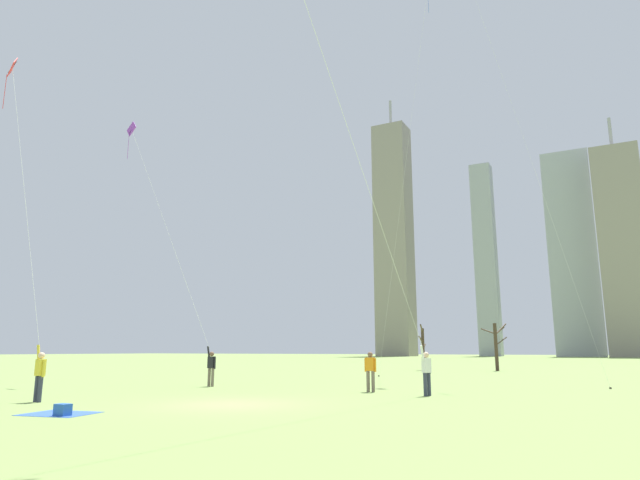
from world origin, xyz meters
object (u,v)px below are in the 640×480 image
object	(u,v)px
kite_flyer_midfield_right_red	(34,312)
bare_tree_center	(423,347)
distant_kite_drifting_right_blue	(420,49)
picnic_spot	(61,411)
bystander_far_off_by_trees	(370,369)
kite_flyer_far_back_orange	(408,316)
distant_kite_drifting_left_pink	(478,8)
bare_tree_leftmost	(496,344)
kite_flyer_midfield_left_purple	(197,325)

from	to	relation	value
kite_flyer_midfield_right_red	bare_tree_center	world-z (taller)	kite_flyer_midfield_right_red
distant_kite_drifting_right_blue	bare_tree_center	bearing A→B (deg)	109.43
picnic_spot	distant_kite_drifting_right_blue	bearing A→B (deg)	82.02
bare_tree_center	bystander_far_off_by_trees	bearing A→B (deg)	-77.80
kite_flyer_far_back_orange	kite_flyer_midfield_right_red	xyz separation A→B (m)	(-11.38, -6.76, 0.08)
picnic_spot	kite_flyer_midfield_right_red	bearing A→B (deg)	154.86
distant_kite_drifting_left_pink	bare_tree_center	xyz separation A→B (m)	(-9.06, 15.62, -20.31)
bare_tree_leftmost	bare_tree_center	bearing A→B (deg)	-168.50
kite_flyer_midfield_left_purple	picnic_spot	distance (m)	12.35
kite_flyer_midfield_left_purple	picnic_spot	bearing A→B (deg)	-66.41
kite_flyer_midfield_right_red	picnic_spot	distance (m)	5.94
bystander_far_off_by_trees	picnic_spot	size ratio (longest dim) A/B	0.79
kite_flyer_midfield_right_red	distant_kite_drifting_left_pink	world-z (taller)	distant_kite_drifting_left_pink
kite_flyer_midfield_left_purple	bare_tree_leftmost	size ratio (longest dim) A/B	3.77
bystander_far_off_by_trees	kite_flyer_midfield_left_purple	bearing A→B (deg)	-178.49
kite_flyer_far_back_orange	bare_tree_leftmost	distance (m)	28.74
distant_kite_drifting_right_blue	picnic_spot	world-z (taller)	distant_kite_drifting_right_blue
distant_kite_drifting_left_pink	kite_flyer_midfield_left_purple	bearing A→B (deg)	-142.29
bare_tree_center	bare_tree_leftmost	distance (m)	6.07
bystander_far_off_by_trees	picnic_spot	bearing A→B (deg)	-110.55
kite_flyer_far_back_orange	distant_kite_drifting_right_blue	size ratio (longest dim) A/B	0.56
kite_flyer_midfield_right_red	distant_kite_drifting_left_pink	size ratio (longest dim) A/B	0.57
kite_flyer_far_back_orange	distant_kite_drifting_right_blue	world-z (taller)	distant_kite_drifting_right_blue
kite_flyer_midfield_left_purple	bystander_far_off_by_trees	bearing A→B (deg)	1.51
kite_flyer_midfield_right_red	picnic_spot	world-z (taller)	kite_flyer_midfield_right_red
kite_flyer_midfield_left_purple	picnic_spot	world-z (taller)	kite_flyer_midfield_left_purple
kite_flyer_midfield_left_purple	distant_kite_drifting_right_blue	distance (m)	24.41
picnic_spot	bare_tree_leftmost	world-z (taller)	bare_tree_leftmost
bare_tree_center	kite_flyer_midfield_left_purple	bearing A→B (deg)	-98.05
bystander_far_off_by_trees	distant_kite_drifting_left_pink	xyz separation A→B (m)	(3.62, 9.54, 21.36)
kite_flyer_midfield_right_red	bare_tree_leftmost	distance (m)	36.67
kite_flyer_far_back_orange	bare_tree_center	world-z (taller)	kite_flyer_far_back_orange
kite_flyer_midfield_right_red	bare_tree_center	size ratio (longest dim) A/B	3.70
picnic_spot	bare_tree_leftmost	size ratio (longest dim) A/B	0.52
distant_kite_drifting_left_pink	bare_tree_leftmost	xyz separation A→B (m)	(-3.12, 16.83, -20.04)
distant_kite_drifting_left_pink	kite_flyer_far_back_orange	bearing A→B (deg)	-95.58
kite_flyer_far_back_orange	distant_kite_drifting_right_blue	xyz separation A→B (m)	(-3.38, 14.62, 19.28)
bystander_far_off_by_trees	picnic_spot	xyz separation A→B (m)	(-4.22, -11.26, -0.81)
distant_kite_drifting_right_blue	picnic_spot	size ratio (longest dim) A/B	13.02
distant_kite_drifting_right_blue	distant_kite_drifting_left_pink	xyz separation A→B (m)	(4.53, -2.78, 0.06)
kite_flyer_midfield_right_red	bare_tree_leftmost	size ratio (longest dim) A/B	3.65
bare_tree_leftmost	picnic_spot	bearing A→B (deg)	-97.16
distant_kite_drifting_left_pink	bare_tree_center	bearing A→B (deg)	120.11
picnic_spot	bare_tree_leftmost	xyz separation A→B (m)	(4.72, 37.63, 2.13)
kite_flyer_midfield_left_purple	kite_flyer_midfield_right_red	xyz separation A→B (m)	(0.12, -8.82, 0.09)
distant_kite_drifting_right_blue	bystander_far_off_by_trees	bearing A→B (deg)	-85.77
bare_tree_leftmost	distant_kite_drifting_left_pink	bearing A→B (deg)	-79.51
distant_kite_drifting_left_pink	picnic_spot	distance (m)	31.39
bare_tree_center	kite_flyer_midfield_right_red	bearing A→B (deg)	-95.80
distant_kite_drifting_left_pink	bare_tree_center	world-z (taller)	distant_kite_drifting_left_pink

